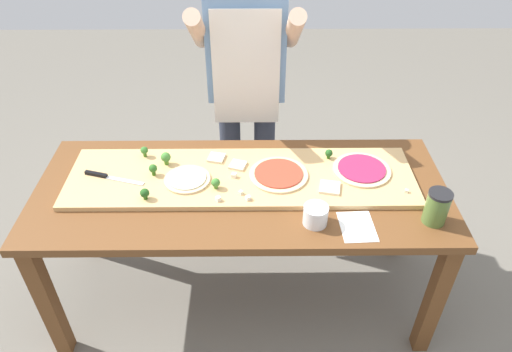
{
  "coord_description": "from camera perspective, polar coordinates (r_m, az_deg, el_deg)",
  "views": [
    {
      "loc": [
        0.05,
        -1.65,
        2.11
      ],
      "look_at": [
        0.07,
        0.02,
        0.81
      ],
      "focal_mm": 32.94,
      "sensor_mm": 36.0,
      "label": 1
    }
  ],
  "objects": [
    {
      "name": "broccoli_floret_front_left",
      "position": [
        2.08,
        -4.92,
        -0.85
      ],
      "size": [
        0.04,
        0.04,
        0.05
      ],
      "color": "#487A23",
      "rests_on": "cutting_board"
    },
    {
      "name": "broccoli_floret_center_left",
      "position": [
        2.07,
        -13.36,
        -2.07
      ],
      "size": [
        0.04,
        0.04,
        0.05
      ],
      "color": "#2C5915",
      "rests_on": "cutting_board"
    },
    {
      "name": "cheese_crumble_e",
      "position": [
        2.03,
        -4.62,
        -2.77
      ],
      "size": [
        0.03,
        0.03,
        0.02
      ],
      "primitive_type": "cube",
      "rotation": [
        0.0,
        0.0,
        0.7
      ],
      "color": "white",
      "rests_on": "cutting_board"
    },
    {
      "name": "chefs_knife",
      "position": [
        2.25,
        -17.77,
        -0.04
      ],
      "size": [
        0.29,
        0.1,
        0.02
      ],
      "color": "#B7BABF",
      "rests_on": "cutting_board"
    },
    {
      "name": "cook_center",
      "position": [
        2.54,
        -1.17,
        11.78
      ],
      "size": [
        0.54,
        0.39,
        1.67
      ],
      "color": "#333847",
      "rests_on": "ground"
    },
    {
      "name": "pizza_whole_cheese_artichoke",
      "position": [
        2.15,
        -8.35,
        -0.36
      ],
      "size": [
        0.21,
        0.21,
        0.02
      ],
      "color": "beige",
      "rests_on": "cutting_board"
    },
    {
      "name": "cheese_crumble_b",
      "position": [
        2.15,
        -2.69,
        0.08
      ],
      "size": [
        0.03,
        0.03,
        0.02
      ],
      "primitive_type": "cube",
      "rotation": [
        0.0,
        0.0,
        1.28
      ],
      "color": "white",
      "rests_on": "cutting_board"
    },
    {
      "name": "flour_cup",
      "position": [
        1.95,
        7.23,
        -4.85
      ],
      "size": [
        0.1,
        0.1,
        0.09
      ],
      "color": "white",
      "rests_on": "prep_table"
    },
    {
      "name": "broccoli_floret_front_right",
      "position": [
        2.25,
        -10.9,
        2.22
      ],
      "size": [
        0.05,
        0.05,
        0.06
      ],
      "color": "#487A23",
      "rests_on": "cutting_board"
    },
    {
      "name": "cheese_crumble_d",
      "position": [
        2.06,
        -1.98,
        -2.02
      ],
      "size": [
        0.02,
        0.02,
        0.02
      ],
      "primitive_type": "cube",
      "rotation": [
        0.0,
        0.0,
        0.81
      ],
      "color": "silver",
      "rests_on": "cutting_board"
    },
    {
      "name": "broccoli_floret_front_mid",
      "position": [
        2.28,
        8.84,
        2.73
      ],
      "size": [
        0.04,
        0.04,
        0.05
      ],
      "color": "#2C5915",
      "rests_on": "cutting_board"
    },
    {
      "name": "pizza_slice_far_right",
      "position": [
        2.11,
        8.95,
        -1.39
      ],
      "size": [
        0.11,
        0.11,
        0.01
      ],
      "primitive_type": "cube",
      "rotation": [
        0.0,
        0.0,
        -0.21
      ],
      "color": "beige",
      "rests_on": "cutting_board"
    },
    {
      "name": "pizza_whole_tomato_red",
      "position": [
        2.16,
        2.75,
        0.23
      ],
      "size": [
        0.27,
        0.27,
        0.02
      ],
      "color": "beige",
      "rests_on": "cutting_board"
    },
    {
      "name": "prep_table",
      "position": [
        2.2,
        -1.76,
        -3.28
      ],
      "size": [
        1.87,
        0.77,
        0.76
      ],
      "color": "brown",
      "rests_on": "ground"
    },
    {
      "name": "ground_plane",
      "position": [
        2.68,
        -1.49,
        -14.07
      ],
      "size": [
        8.0,
        8.0,
        0.0
      ],
      "primitive_type": "plane",
      "color": "#6B665B"
    },
    {
      "name": "pizza_slice_center",
      "position": [
        2.27,
        -4.83,
        2.22
      ],
      "size": [
        0.09,
        0.09,
        0.01
      ],
      "primitive_type": "cube",
      "rotation": [
        0.0,
        0.0,
        -0.23
      ],
      "color": "beige",
      "rests_on": "cutting_board"
    },
    {
      "name": "cheese_crumble_a",
      "position": [
        2.17,
        17.8,
        -1.74
      ],
      "size": [
        0.02,
        0.02,
        0.01
      ],
      "primitive_type": "cube",
      "rotation": [
        0.0,
        0.0,
        1.16
      ],
      "color": "silver",
      "rests_on": "cutting_board"
    },
    {
      "name": "cheese_crumble_c",
      "position": [
        2.02,
        -0.97,
        -2.67
      ],
      "size": [
        0.03,
        0.03,
        0.02
      ],
      "primitive_type": "cube",
      "rotation": [
        0.0,
        0.0,
        0.47
      ],
      "color": "white",
      "rests_on": "cutting_board"
    },
    {
      "name": "recipe_note",
      "position": [
        1.98,
        12.19,
        -6.02
      ],
      "size": [
        0.15,
        0.19,
        0.0
      ],
      "primitive_type": "cube",
      "rotation": [
        0.0,
        0.0,
        0.04
      ],
      "color": "white",
      "rests_on": "prep_table"
    },
    {
      "name": "broccoli_floret_back_mid",
      "position": [
        2.2,
        -12.39,
        0.86
      ],
      "size": [
        0.04,
        0.04,
        0.06
      ],
      "color": "#366618",
      "rests_on": "cutting_board"
    },
    {
      "name": "sauce_jar",
      "position": [
        2.05,
        21.11,
        -3.56
      ],
      "size": [
        0.1,
        0.1,
        0.15
      ],
      "color": "#517033",
      "rests_on": "prep_table"
    },
    {
      "name": "pizza_slice_near_right",
      "position": [
        2.22,
        -2.22,
        1.33
      ],
      "size": [
        0.09,
        0.09,
        0.01
      ],
      "primitive_type": "cube",
      "rotation": [
        0.0,
        0.0,
        -0.33
      ],
      "color": "beige",
      "rests_on": "cutting_board"
    },
    {
      "name": "cutting_board",
      "position": [
        2.17,
        -1.87,
        -0.17
      ],
      "size": [
        1.59,
        0.43,
        0.02
      ],
      "primitive_type": "cube",
      "color": "tan",
      "rests_on": "prep_table"
    },
    {
      "name": "broccoli_floret_back_left",
      "position": [
        2.33,
        -13.41,
        3.0
      ],
      "size": [
        0.04,
        0.04,
        0.05
      ],
      "color": "#3F7220",
      "rests_on": "cutting_board"
    },
    {
      "name": "pizza_whole_beet_magenta",
      "position": [
        2.24,
        12.71,
        0.8
      ],
      "size": [
        0.27,
        0.27,
        0.02
      ],
      "color": "beige",
      "rests_on": "cutting_board"
    }
  ]
}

